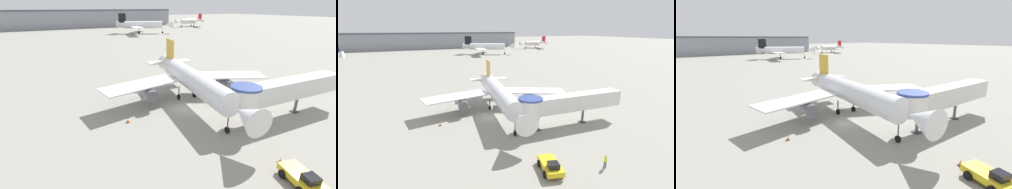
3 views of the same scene
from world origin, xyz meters
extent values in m
plane|color=gray|center=(0.00, 0.00, 0.00)|extent=(800.00, 800.00, 0.00)
cylinder|color=silver|center=(2.63, 1.10, 4.18)|extent=(6.88, 21.70, 3.47)
cone|color=silver|center=(0.37, -12.73, 4.18)|extent=(4.04, 4.33, 3.47)
cone|color=silver|center=(4.55, 12.87, 4.18)|extent=(4.27, 5.70, 3.47)
cube|color=silver|center=(-5.32, 5.17, 3.58)|extent=(14.11, 6.87, 0.22)
cube|color=silver|center=(11.46, 2.43, 3.58)|extent=(14.26, 10.53, 0.22)
cube|color=gold|center=(4.51, 12.61, 7.31)|extent=(0.88, 3.95, 4.52)
cube|color=silver|center=(4.59, 13.13, 4.79)|extent=(9.53, 4.22, 0.18)
cylinder|color=#565960|center=(-4.46, 3.76, 2.37)|extent=(2.52, 4.21, 1.91)
cylinder|color=#565960|center=(10.19, 1.37, 2.37)|extent=(2.52, 4.21, 1.91)
cylinder|color=#4C4C51|center=(0.93, -9.26, 1.45)|extent=(0.18, 0.18, 2.00)
cylinder|color=black|center=(0.93, -9.26, 0.45)|extent=(0.40, 0.93, 0.90)
cylinder|color=#4C4C51|center=(1.52, 3.99, 1.45)|extent=(0.22, 0.22, 2.00)
cylinder|color=black|center=(1.52, 3.99, 0.45)|extent=(0.54, 0.95, 0.90)
cylinder|color=#4C4C51|center=(4.60, 3.49, 1.45)|extent=(0.22, 0.22, 2.00)
cylinder|color=black|center=(4.60, 3.49, 0.45)|extent=(0.54, 0.95, 0.90)
cube|color=silver|center=(13.16, -9.49, 4.34)|extent=(18.62, 3.77, 2.80)
cylinder|color=silver|center=(3.94, -8.91, 4.34)|extent=(3.90, 3.90, 2.80)
cylinder|color=navy|center=(3.94, -8.91, 5.89)|extent=(4.10, 4.10, 0.30)
cylinder|color=#56565B|center=(5.41, -9.00, 1.47)|extent=(0.44, 0.44, 2.94)
cube|color=#333338|center=(5.41, -9.00, 0.06)|extent=(1.10, 1.10, 0.12)
cylinder|color=#56565B|center=(15.01, -9.61, 1.47)|extent=(0.44, 0.44, 2.94)
cube|color=#333338|center=(15.01, -9.61, 0.06)|extent=(1.10, 1.10, 0.12)
cube|color=yellow|center=(0.57, -19.65, 0.76)|extent=(3.17, 4.60, 0.69)
cube|color=black|center=(0.32, -20.55, 1.42)|extent=(1.54, 1.47, 0.62)
cylinder|color=black|center=(1.30, -21.05, 0.42)|extent=(0.55, 0.90, 0.84)
cylinder|color=black|center=(-0.15, -18.25, 0.42)|extent=(0.55, 0.90, 0.84)
cylinder|color=black|center=(1.93, -18.83, 0.42)|extent=(0.55, 0.90, 0.84)
cube|color=black|center=(14.69, 1.56, 0.02)|extent=(0.43, 0.43, 0.04)
cone|color=orange|center=(14.69, 1.56, 0.37)|extent=(0.29, 0.29, 0.67)
cylinder|color=white|center=(14.69, 1.56, 0.45)|extent=(0.16, 0.16, 0.08)
cube|color=black|center=(1.65, -16.73, 0.02)|extent=(0.47, 0.47, 0.04)
cone|color=orange|center=(1.65, -16.73, 0.40)|extent=(0.32, 0.32, 0.73)
cylinder|color=white|center=(1.65, -16.73, 0.49)|extent=(0.18, 0.18, 0.09)
cube|color=black|center=(-9.66, 0.00, 0.02)|extent=(0.45, 0.45, 0.04)
cone|color=orange|center=(-9.66, 0.00, 0.39)|extent=(0.31, 0.31, 0.70)
cylinder|color=white|center=(-9.66, 0.00, 0.48)|extent=(0.17, 0.17, 0.08)
cylinder|color=white|center=(94.09, 136.14, 4.52)|extent=(17.60, 3.82, 3.69)
cone|color=white|center=(81.80, 136.22, 4.52)|extent=(4.09, 3.72, 3.69)
cone|color=white|center=(104.17, 136.07, 4.52)|extent=(5.57, 3.73, 3.69)
cube|color=white|center=(96.69, 144.42, 3.88)|extent=(8.05, 13.62, 0.22)
cube|color=white|center=(96.57, 127.82, 3.88)|extent=(8.20, 13.62, 0.22)
cube|color=#B21E1E|center=(103.89, 136.07, 7.85)|extent=(3.53, 0.26, 4.80)
cube|color=white|center=(104.45, 136.07, 5.17)|extent=(2.53, 8.79, 0.18)
cylinder|color=#4C4C51|center=(85.15, 136.20, 1.61)|extent=(0.18, 0.18, 2.12)
cylinder|color=black|center=(85.15, 136.20, 0.55)|extent=(1.10, 0.27, 1.10)
cylinder|color=#4C4C51|center=(96.30, 137.79, 1.61)|extent=(0.22, 0.22, 2.12)
cylinder|color=black|center=(96.30, 137.79, 0.55)|extent=(1.10, 0.41, 1.10)
cylinder|color=#4C4C51|center=(96.28, 134.46, 1.61)|extent=(0.22, 0.22, 2.12)
cylinder|color=black|center=(96.28, 134.46, 0.55)|extent=(1.10, 0.41, 1.10)
cylinder|color=white|center=(39.28, 107.90, 5.26)|extent=(23.11, 14.76, 4.38)
cone|color=white|center=(53.53, 100.56, 5.26)|extent=(6.29, 6.10, 4.38)
cone|color=white|center=(27.36, 114.03, 5.26)|extent=(7.85, 6.90, 4.38)
cube|color=white|center=(31.91, 100.43, 4.49)|extent=(8.06, 16.34, 0.22)
cube|color=white|center=(41.07, 118.23, 4.49)|extent=(15.07, 15.00, 0.22)
cube|color=black|center=(27.65, 113.88, 9.20)|extent=(4.17, 2.30, 5.70)
cube|color=white|center=(27.07, 114.18, 6.03)|extent=(7.71, 10.92, 0.18)
cylinder|color=#4C4C51|center=(49.80, 102.48, 1.81)|extent=(0.18, 0.18, 2.52)
cylinder|color=black|center=(49.80, 102.48, 0.55)|extent=(1.10, 0.73, 1.10)
cylinder|color=#4C4C51|center=(35.74, 107.50, 1.81)|extent=(0.22, 0.22, 2.52)
cylinder|color=black|center=(35.74, 107.50, 0.55)|extent=(1.16, 0.86, 1.10)
cylinder|color=#4C4C51|center=(37.54, 111.01, 1.81)|extent=(0.22, 0.22, 2.52)
cylinder|color=black|center=(37.54, 111.01, 0.55)|extent=(1.16, 0.86, 1.10)
cube|color=gray|center=(3.44, 175.00, 6.29)|extent=(169.14, 24.50, 12.57)
cube|color=#4C515B|center=(3.44, 175.00, 13.17)|extent=(169.14, 24.99, 1.20)
camera|label=1|loc=(-18.65, -28.29, 15.80)|focal=24.00mm
camera|label=2|loc=(-14.54, -39.28, 17.05)|focal=24.00mm
camera|label=3|loc=(-20.70, -25.34, 12.89)|focal=24.00mm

